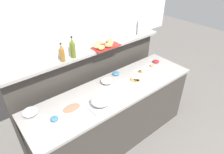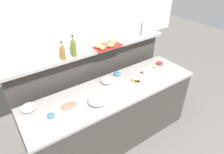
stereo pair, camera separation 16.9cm
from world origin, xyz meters
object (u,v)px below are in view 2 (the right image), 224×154
at_px(sandwich_platter_side, 132,83).
at_px(glass_bowl_medium, 29,108).
at_px(condiment_bowl_cream, 51,115).
at_px(serving_cloche, 100,99).
at_px(salt_shaker, 132,36).
at_px(bread_basket, 106,44).
at_px(condiment_bowl_red, 117,74).
at_px(condiment_bowl_teal, 159,63).
at_px(olive_oil_bottle, 74,47).
at_px(pepper_shaker, 135,35).
at_px(vinegar_bottle_amber, 63,52).
at_px(cold_cuts_platter, 69,106).
at_px(glass_bowl_large, 107,81).
at_px(sandwich_platter_rear, 148,72).
at_px(water_carafe, 145,28).

relative_size(sandwich_platter_side, glass_bowl_medium, 1.66).
height_order(glass_bowl_medium, condiment_bowl_cream, glass_bowl_medium).
bearing_deg(serving_cloche, salt_shaker, 32.06).
height_order(condiment_bowl_cream, bread_basket, bread_basket).
bearing_deg(condiment_bowl_cream, condiment_bowl_red, 14.13).
bearing_deg(condiment_bowl_cream, condiment_bowl_teal, 4.70).
xyz_separation_m(condiment_bowl_red, olive_oil_bottle, (-0.55, 0.17, 0.50)).
distance_m(olive_oil_bottle, bread_basket, 0.49).
bearing_deg(condiment_bowl_teal, pepper_shaker, 131.81).
bearing_deg(vinegar_bottle_amber, olive_oil_bottle, 3.07).
bearing_deg(condiment_bowl_cream, glass_bowl_medium, 124.24).
relative_size(cold_cuts_platter, bread_basket, 0.71).
bearing_deg(condiment_bowl_red, vinegar_bottle_amber, 167.14).
xyz_separation_m(sandwich_platter_side, glass_bowl_large, (-0.27, 0.22, 0.02)).
bearing_deg(sandwich_platter_side, sandwich_platter_rear, 14.04).
distance_m(olive_oil_bottle, salt_shaker, 0.96).
height_order(serving_cloche, glass_bowl_medium, serving_cloche).
height_order(condiment_bowl_red, vinegar_bottle_amber, vinegar_bottle_amber).
bearing_deg(sandwich_platter_rear, cold_cuts_platter, -178.23).
height_order(sandwich_platter_side, condiment_bowl_teal, same).
bearing_deg(glass_bowl_medium, serving_cloche, -27.72).
distance_m(glass_bowl_large, condiment_bowl_cream, 0.88).
distance_m(glass_bowl_large, condiment_bowl_teal, 0.97).
bearing_deg(sandwich_platter_side, vinegar_bottle_amber, 148.39).
bearing_deg(condiment_bowl_cream, bread_basket, 24.11).
bearing_deg(condiment_bowl_cream, sandwich_platter_rear, 2.77).
bearing_deg(bread_basket, condiment_bowl_red, -68.38).
xyz_separation_m(serving_cloche, condiment_bowl_teal, (1.28, 0.28, -0.05)).
distance_m(pepper_shaker, bread_basket, 0.52).
bearing_deg(sandwich_platter_side, glass_bowl_large, 141.34).
bearing_deg(glass_bowl_large, salt_shaker, 22.85).
height_order(condiment_bowl_cream, vinegar_bottle_amber, vinegar_bottle_amber).
bearing_deg(pepper_shaker, sandwich_platter_rear, -95.73).
bearing_deg(pepper_shaker, glass_bowl_large, -158.48).
relative_size(cold_cuts_platter, salt_shaker, 3.31).
bearing_deg(bread_basket, glass_bowl_medium, -169.81).
xyz_separation_m(sandwich_platter_rear, sandwich_platter_side, (-0.37, -0.09, 0.00)).
xyz_separation_m(sandwich_platter_rear, vinegar_bottle_amber, (-1.12, 0.36, 0.49)).
bearing_deg(cold_cuts_platter, pepper_shaker, 18.13).
distance_m(salt_shaker, bread_basket, 0.48).
bearing_deg(olive_oil_bottle, condiment_bowl_cream, -140.60).
xyz_separation_m(glass_bowl_medium, condiment_bowl_teal, (1.99, -0.09, -0.01)).
relative_size(olive_oil_bottle, water_carafe, 1.14).
bearing_deg(sandwich_platter_rear, vinegar_bottle_amber, 162.00).
distance_m(serving_cloche, pepper_shaker, 1.22).
bearing_deg(vinegar_bottle_amber, water_carafe, 1.21).
bearing_deg(pepper_shaker, serving_cloche, -149.09).
distance_m(glass_bowl_large, pepper_shaker, 0.84).
relative_size(glass_bowl_large, olive_oil_bottle, 0.60).
bearing_deg(pepper_shaker, cold_cuts_platter, -161.87).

